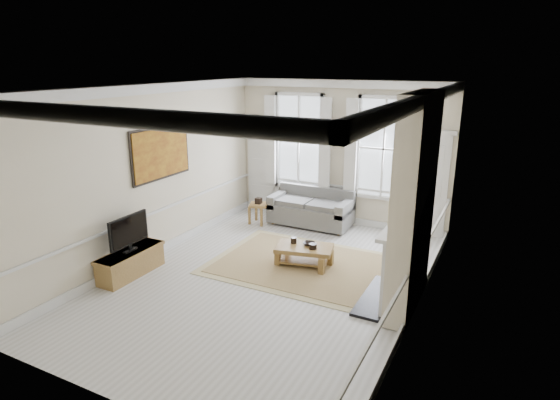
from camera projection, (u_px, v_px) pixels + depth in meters
The scene contains 23 objects.
floor at pixel (268, 279), 8.48m from camera, with size 7.20×7.20×0.00m, color #B7B5AD.
ceiling at pixel (267, 87), 7.50m from camera, with size 7.20×7.20×0.00m, color white.
back_wall at pixel (340, 153), 11.06m from camera, with size 5.20×5.20×0.00m, color beige.
left_wall at pixel (151, 173), 9.12m from camera, with size 7.20×7.20×0.00m, color beige.
right_wall at pixel (423, 210), 6.86m from camera, with size 7.20×7.20×0.00m, color beige.
window_left at pixel (299, 142), 11.42m from camera, with size 1.26×0.20×2.20m, color #B2BCC6, non-canonical shape.
window_right at pixel (384, 149), 10.51m from camera, with size 1.26×0.20×2.20m, color #B2BCC6, non-canonical shape.
door_left at pixel (264, 168), 12.08m from camera, with size 0.90×0.08×2.30m, color silver.
door_right at pixel (426, 186), 10.29m from camera, with size 0.90×0.08×2.30m, color silver.
painting at pixel (161, 153), 9.26m from camera, with size 0.05×1.66×1.06m, color #B9881F.
chimney_breast at pixel (414, 205), 7.11m from camera, with size 0.35×1.70×3.38m, color beige.
hearth at pixel (380, 298), 7.77m from camera, with size 0.55×1.50×0.05m, color black.
fireplace at pixel (395, 261), 7.48m from camera, with size 0.21×1.45×1.33m.
mirror at pixel (401, 181), 7.10m from camera, with size 0.06×1.26×1.06m, color gold.
sofa at pixel (312, 210), 11.24m from camera, with size 1.93×0.94×0.88m.
side_table at pixel (259, 208), 11.28m from camera, with size 0.53×0.53×0.50m.
rug at pixel (304, 265), 9.04m from camera, with size 3.50×2.60×0.02m, color #947D4C.
coffee_table at pixel (304, 250), 8.96m from camera, with size 1.18×0.85×0.40m.
ceramic_pot_a at pixel (294, 240), 9.07m from camera, with size 0.12×0.12×0.12m, color black.
ceramic_pot_b at pixel (313, 246), 8.79m from camera, with size 0.15×0.15×0.10m, color black.
bowl at pixel (309, 244), 8.99m from camera, with size 0.23×0.23×0.06m, color black.
tv_stand at pixel (131, 263), 8.59m from camera, with size 0.43×1.33×0.47m, color brown.
tv at pixel (129, 231), 8.40m from camera, with size 0.08×0.90×0.68m.
Camera 1 is at (3.69, -6.77, 3.81)m, focal length 30.00 mm.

